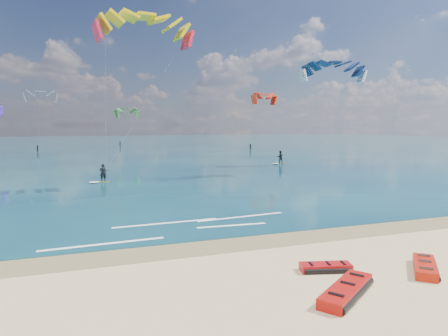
# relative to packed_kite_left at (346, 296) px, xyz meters

# --- Properties ---
(ground) EXTENTS (320.00, 320.00, 0.00)m
(ground) POSITION_rel_packed_kite_left_xyz_m (-3.89, 43.79, 0.00)
(ground) COLOR tan
(ground) RESTS_ON ground
(wet_sand_strip) EXTENTS (320.00, 2.40, 0.01)m
(wet_sand_strip) POSITION_rel_packed_kite_left_xyz_m (-3.89, 6.79, 0.00)
(wet_sand_strip) COLOR brown
(wet_sand_strip) RESTS_ON ground
(sea) EXTENTS (320.00, 200.00, 0.04)m
(sea) POSITION_rel_packed_kite_left_xyz_m (-3.89, 107.79, 0.02)
(sea) COLOR #0A293C
(sea) RESTS_ON ground
(packed_kite_left) EXTENTS (3.50, 2.94, 0.44)m
(packed_kite_left) POSITION_rel_packed_kite_left_xyz_m (0.00, 0.00, 0.00)
(packed_kite_left) COLOR #B10F09
(packed_kite_left) RESTS_ON ground
(packed_kite_mid) EXTENTS (2.37, 1.50, 0.35)m
(packed_kite_mid) POSITION_rel_packed_kite_left_xyz_m (0.68, 2.23, 0.00)
(packed_kite_mid) COLOR #B20C0E
(packed_kite_mid) RESTS_ON ground
(packed_kite_right) EXTENTS (2.67, 2.77, 0.42)m
(packed_kite_right) POSITION_rel_packed_kite_left_xyz_m (4.37, 0.90, 0.00)
(packed_kite_right) COLOR red
(packed_kite_right) RESTS_ON ground
(kitesurfer_main) EXTENTS (11.14, 7.63, 16.89)m
(kitesurfer_main) POSITION_rel_packed_kite_left_xyz_m (-4.54, 27.76, 8.68)
(kitesurfer_main) COLOR yellow
(kitesurfer_main) RESTS_ON sea
(kitesurfer_far) EXTENTS (14.66, 5.93, 16.47)m
(kitesurfer_far) POSITION_rel_packed_kite_left_xyz_m (22.74, 40.01, 8.62)
(kitesurfer_far) COLOR #8BB81B
(kitesurfer_far) RESTS_ON sea
(shoreline_foam) EXTENTS (14.34, 3.78, 0.01)m
(shoreline_foam) POSITION_rel_packed_kite_left_xyz_m (-2.89, 10.73, 0.05)
(shoreline_foam) COLOR white
(shoreline_foam) RESTS_ON ground
(distant_kites) EXTENTS (78.55, 38.46, 14.68)m
(distant_kites) POSITION_rel_packed_kite_left_xyz_m (-18.20, 80.18, 5.88)
(distant_kites) COLOR #37772B
(distant_kites) RESTS_ON ground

